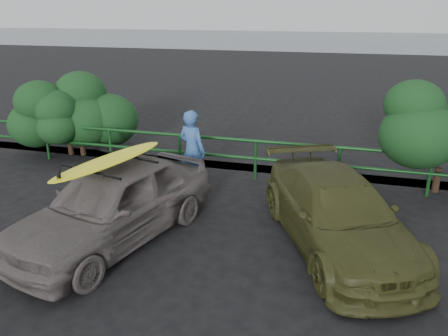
# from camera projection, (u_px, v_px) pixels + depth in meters

# --- Properties ---
(ground) EXTENTS (80.00, 80.00, 0.00)m
(ground) POSITION_uv_depth(u_px,v_px,m) (126.00, 288.00, 6.71)
(ground) COLOR black
(ocean) EXTENTS (200.00, 200.00, 0.00)m
(ocean) POSITION_uv_depth(u_px,v_px,m) (327.00, 39.00, 61.03)
(ocean) COLOR #515C63
(ocean) RESTS_ON ground
(guardrail) EXTENTS (14.00, 0.08, 1.04)m
(guardrail) POSITION_uv_depth(u_px,v_px,m) (217.00, 156.00, 11.06)
(guardrail) COLOR #124118
(guardrail) RESTS_ON ground
(shrub_left) EXTENTS (3.20, 2.40, 2.16)m
(shrub_left) POSITION_uv_depth(u_px,v_px,m) (59.00, 119.00, 12.43)
(shrub_left) COLOR #18421B
(shrub_left) RESTS_ON ground
(shrub_right) EXTENTS (3.20, 2.40, 2.40)m
(shrub_right) POSITION_uv_depth(u_px,v_px,m) (431.00, 140.00, 10.03)
(shrub_right) COLOR #18421B
(shrub_right) RESTS_ON ground
(sedan) EXTENTS (2.83, 4.63, 1.47)m
(sedan) POSITION_uv_depth(u_px,v_px,m) (114.00, 203.00, 7.89)
(sedan) COLOR #5F5755
(sedan) RESTS_ON ground
(olive_vehicle) EXTENTS (3.45, 4.73, 1.27)m
(olive_vehicle) POSITION_uv_depth(u_px,v_px,m) (337.00, 213.00, 7.74)
(olive_vehicle) COLOR #3D3F1C
(olive_vehicle) RESTS_ON ground
(man) EXTENTS (0.81, 0.66, 1.91)m
(man) POSITION_uv_depth(u_px,v_px,m) (192.00, 151.00, 10.07)
(man) COLOR #3863A8
(man) RESTS_ON ground
(roof_rack) EXTENTS (1.59, 1.31, 0.05)m
(roof_rack) POSITION_uv_depth(u_px,v_px,m) (110.00, 163.00, 7.63)
(roof_rack) COLOR black
(roof_rack) RESTS_ON sedan
(surfboard) EXTENTS (1.20, 2.62, 0.08)m
(surfboard) POSITION_uv_depth(u_px,v_px,m) (110.00, 160.00, 7.61)
(surfboard) COLOR #FFF91A
(surfboard) RESTS_ON roof_rack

